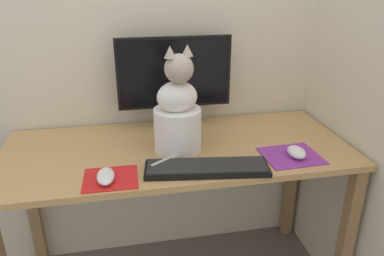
# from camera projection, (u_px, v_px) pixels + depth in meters

# --- Properties ---
(wall_back) EXTENTS (7.00, 0.04, 2.50)m
(wall_back) POSITION_uv_depth(u_px,v_px,m) (163.00, 8.00, 1.64)
(wall_back) COLOR beige
(wall_back) RESTS_ON ground_plane
(wall_side_right) EXTENTS (0.04, 7.00, 2.50)m
(wall_side_right) POSITION_uv_depth(u_px,v_px,m) (360.00, 12.00, 1.47)
(wall_side_right) COLOR beige
(wall_side_right) RESTS_ON ground_plane
(desk) EXTENTS (1.42, 0.61, 0.73)m
(desk) POSITION_uv_depth(u_px,v_px,m) (177.00, 169.00, 1.58)
(desk) COLOR tan
(desk) RESTS_ON ground_plane
(monitor) EXTENTS (0.50, 0.17, 0.41)m
(monitor) POSITION_uv_depth(u_px,v_px,m) (175.00, 78.00, 1.64)
(monitor) COLOR black
(monitor) RESTS_ON desk
(keyboard) EXTENTS (0.46, 0.19, 0.02)m
(keyboard) POSITION_uv_depth(u_px,v_px,m) (207.00, 168.00, 1.35)
(keyboard) COLOR black
(keyboard) RESTS_ON desk
(mousepad_left) EXTENTS (0.19, 0.17, 0.00)m
(mousepad_left) POSITION_uv_depth(u_px,v_px,m) (111.00, 178.00, 1.30)
(mousepad_left) COLOR red
(mousepad_left) RESTS_ON desk
(mousepad_right) EXTENTS (0.23, 0.20, 0.00)m
(mousepad_right) POSITION_uv_depth(u_px,v_px,m) (291.00, 156.00, 1.46)
(mousepad_right) COLOR purple
(mousepad_right) RESTS_ON desk
(computer_mouse_left) EXTENTS (0.06, 0.11, 0.03)m
(computer_mouse_left) POSITION_uv_depth(u_px,v_px,m) (106.00, 176.00, 1.28)
(computer_mouse_left) COLOR white
(computer_mouse_left) RESTS_ON mousepad_left
(computer_mouse_right) EXTENTS (0.06, 0.10, 0.04)m
(computer_mouse_right) POSITION_uv_depth(u_px,v_px,m) (296.00, 152.00, 1.44)
(computer_mouse_right) COLOR white
(computer_mouse_right) RESTS_ON mousepad_right
(cat) EXTENTS (0.25, 0.28, 0.42)m
(cat) POSITION_uv_depth(u_px,v_px,m) (178.00, 114.00, 1.45)
(cat) COLOR white
(cat) RESTS_ON desk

